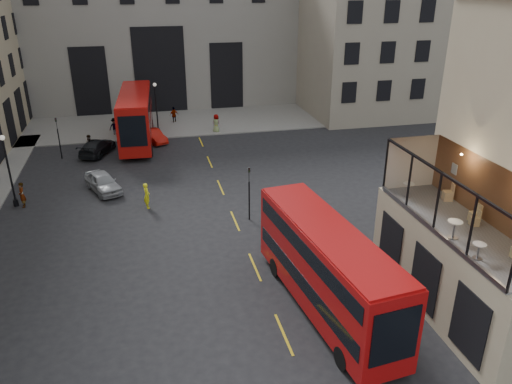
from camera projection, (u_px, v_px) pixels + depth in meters
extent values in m
plane|color=black|center=(324.00, 328.00, 23.64)|extent=(140.00, 140.00, 0.00)
cube|color=black|center=(425.00, 279.00, 23.88)|extent=(0.08, 9.20, 3.00)
cube|color=brown|center=(495.00, 196.00, 22.89)|extent=(0.04, 10.00, 2.90)
cube|color=beige|center=(411.00, 162.00, 27.05)|extent=(3.00, 0.04, 2.90)
cube|color=black|center=(473.00, 169.00, 22.00)|extent=(3.00, 10.00, 0.04)
cube|color=slate|center=(433.00, 229.00, 22.81)|extent=(0.12, 10.00, 0.18)
cube|color=black|center=(442.00, 173.00, 21.71)|extent=(0.12, 10.00, 0.10)
cube|color=beige|center=(454.00, 169.00, 25.68)|extent=(0.04, 0.45, 0.55)
cylinder|color=#FFD899|center=(461.00, 154.00, 23.98)|extent=(0.12, 0.12, 0.05)
cube|color=tan|center=(454.00, 271.00, 24.10)|extent=(3.00, 11.00, 4.50)
cube|color=slate|center=(462.00, 228.00, 23.18)|extent=(3.00, 10.00, 0.10)
cube|color=gray|center=(155.00, 31.00, 61.87)|extent=(34.00, 10.00, 18.00)
cube|color=black|center=(160.00, 71.00, 58.97)|extent=(6.00, 0.12, 10.00)
cube|color=black|center=(91.00, 82.00, 57.70)|extent=(4.00, 0.12, 8.00)
cube|color=black|center=(227.00, 76.00, 61.03)|extent=(4.00, 0.12, 8.00)
cube|color=gray|center=(370.00, 24.00, 59.54)|extent=(16.00, 18.00, 20.00)
cube|color=slate|center=(157.00, 123.00, 56.30)|extent=(40.00, 12.00, 0.12)
cylinder|color=black|center=(249.00, 201.00, 33.59)|extent=(0.10, 0.10, 2.80)
imported|color=black|center=(249.00, 175.00, 32.83)|extent=(0.16, 0.20, 1.00)
cylinder|color=black|center=(60.00, 144.00, 44.96)|extent=(0.10, 0.10, 2.80)
imported|color=black|center=(56.00, 123.00, 44.20)|extent=(0.16, 0.20, 1.00)
cylinder|color=black|center=(10.00, 174.00, 35.18)|extent=(0.14, 0.14, 5.00)
cylinder|color=black|center=(16.00, 203.00, 36.07)|extent=(0.36, 0.36, 0.50)
sphere|color=silver|center=(2.00, 138.00, 34.12)|extent=(0.36, 0.36, 0.36)
cylinder|color=black|center=(157.00, 110.00, 51.76)|extent=(0.14, 0.14, 5.00)
cylinder|color=black|center=(158.00, 131.00, 52.65)|extent=(0.36, 0.36, 0.50)
sphere|color=silver|center=(155.00, 85.00, 50.70)|extent=(0.36, 0.36, 0.36)
cube|color=#A50B0C|center=(326.00, 267.00, 24.06)|extent=(3.86, 11.54, 4.01)
cube|color=black|center=(326.00, 277.00, 24.29)|extent=(3.83, 10.93, 0.82)
cube|color=black|center=(328.00, 245.00, 23.57)|extent=(3.83, 10.93, 0.82)
cube|color=#A50B0C|center=(329.00, 230.00, 23.25)|extent=(3.74, 11.30, 0.12)
cylinder|color=black|center=(276.00, 267.00, 27.58)|extent=(0.41, 1.06, 1.03)
cylinder|color=black|center=(314.00, 260.00, 28.31)|extent=(0.41, 1.06, 1.03)
cylinder|color=black|center=(342.00, 358.00, 21.04)|extent=(0.41, 1.06, 1.03)
cylinder|color=black|center=(390.00, 346.00, 21.76)|extent=(0.41, 1.06, 1.03)
cube|color=#A80F0B|center=(136.00, 116.00, 48.90)|extent=(3.46, 12.62, 4.43)
cube|color=black|center=(137.00, 122.00, 49.15)|extent=(3.46, 11.94, 0.91)
cube|color=black|center=(135.00, 102.00, 48.36)|extent=(3.46, 11.94, 0.91)
cube|color=#A80F0B|center=(134.00, 93.00, 48.01)|extent=(3.33, 12.37, 0.14)
cylinder|color=black|center=(127.00, 126.00, 53.14)|extent=(0.37, 1.15, 1.14)
cylinder|color=black|center=(152.00, 125.00, 53.56)|extent=(0.37, 1.15, 1.14)
cylinder|color=black|center=(122.00, 151.00, 45.58)|extent=(0.37, 1.15, 1.14)
cylinder|color=black|center=(151.00, 150.00, 46.01)|extent=(0.37, 1.15, 1.14)
imported|color=#96999E|center=(103.00, 182.00, 38.35)|extent=(3.34, 4.70, 1.49)
imported|color=#B3130B|center=(154.00, 136.00, 49.73)|extent=(2.78, 4.08, 1.27)
imported|color=black|center=(97.00, 147.00, 46.36)|extent=(3.61, 5.28, 1.42)
imported|color=gray|center=(273.00, 235.00, 31.16)|extent=(1.88, 1.17, 0.93)
imported|color=#FFFB1A|center=(147.00, 196.00, 35.53)|extent=(0.57, 0.76, 1.88)
imported|color=gray|center=(90.00, 145.00, 46.28)|extent=(0.99, 0.82, 1.86)
imported|color=gray|center=(115.00, 127.00, 51.63)|extent=(1.40, 1.12, 1.89)
imported|color=gray|center=(174.00, 115.00, 56.14)|extent=(1.15, 0.80, 1.81)
imported|color=gray|center=(216.00, 123.00, 52.71)|extent=(1.13, 1.11, 1.96)
imported|color=gray|center=(22.00, 195.00, 35.67)|extent=(0.57, 0.75, 1.86)
cylinder|color=silver|center=(480.00, 244.00, 20.37)|extent=(0.55, 0.55, 0.04)
cylinder|color=slate|center=(478.00, 251.00, 20.50)|extent=(0.07, 0.07, 0.64)
cylinder|color=slate|center=(477.00, 258.00, 20.63)|extent=(0.40, 0.40, 0.03)
cylinder|color=white|center=(455.00, 222.00, 21.94)|extent=(0.66, 0.66, 0.04)
cylinder|color=slate|center=(454.00, 230.00, 22.10)|extent=(0.09, 0.09, 0.77)
cylinder|color=slate|center=(453.00, 237.00, 22.26)|extent=(0.48, 0.48, 0.03)
cylinder|color=beige|center=(409.00, 184.00, 26.20)|extent=(0.58, 0.58, 0.04)
cylinder|color=slate|center=(408.00, 190.00, 26.34)|extent=(0.08, 0.08, 0.67)
cylinder|color=slate|center=(407.00, 196.00, 26.48)|extent=(0.42, 0.42, 0.03)
cube|color=tan|center=(474.00, 221.00, 23.29)|extent=(0.45, 0.45, 0.41)
cube|color=tan|center=(479.00, 214.00, 23.14)|extent=(0.12, 0.38, 0.36)
cube|color=tan|center=(474.00, 217.00, 23.66)|extent=(0.44, 0.44, 0.47)
cube|color=tan|center=(480.00, 208.00, 23.52)|extent=(0.04, 0.43, 0.41)
cube|color=tan|center=(448.00, 196.00, 25.89)|extent=(0.56, 0.56, 0.49)
cube|color=tan|center=(453.00, 188.00, 25.70)|extent=(0.16, 0.46, 0.44)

